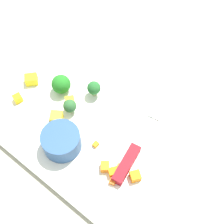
{
  "coord_description": "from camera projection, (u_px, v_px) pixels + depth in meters",
  "views": [
    {
      "loc": [
        0.19,
        -0.25,
        0.56
      ],
      "look_at": [
        0.0,
        0.0,
        0.02
      ],
      "focal_mm": 51.92,
      "sensor_mm": 36.0,
      "label": 1
    }
  ],
  "objects": [
    {
      "name": "ground_plane",
      "position": [
        112.0,
        118.0,
        0.64
      ],
      "size": [
        4.0,
        4.0,
        0.0
      ],
      "primitive_type": "plane",
      "color": "#9D9B88"
    },
    {
      "name": "cutting_board",
      "position": [
        112.0,
        116.0,
        0.64
      ],
      "size": [
        0.47,
        0.36,
        0.01
      ],
      "primitive_type": "cube",
      "color": "white",
      "rests_on": "ground_plane"
    },
    {
      "name": "prep_bowl",
      "position": [
        61.0,
        141.0,
        0.58
      ],
      "size": [
        0.07,
        0.07,
        0.04
      ],
      "primitive_type": "cylinder",
      "color": "#2D5286",
      "rests_on": "cutting_board"
    },
    {
      "name": "chef_knife",
      "position": [
        140.0,
        140.0,
        0.6
      ],
      "size": [
        0.07,
        0.29,
        0.02
      ],
      "rotation": [
        0.0,
        0.0,
        1.73
      ],
      "color": "silver",
      "rests_on": "cutting_board"
    },
    {
      "name": "carrot_dice_0",
      "position": [
        135.0,
        176.0,
        0.56
      ],
      "size": [
        0.02,
        0.02,
        0.02
      ],
      "primitive_type": "cube",
      "rotation": [
        0.0,
        0.0,
        0.95
      ],
      "color": "orange",
      "rests_on": "cutting_board"
    },
    {
      "name": "carrot_dice_1",
      "position": [
        120.0,
        168.0,
        0.57
      ],
      "size": [
        0.01,
        0.01,
        0.01
      ],
      "primitive_type": "cube",
      "rotation": [
        0.0,
        0.0,
        1.66
      ],
      "color": "orange",
      "rests_on": "cutting_board"
    },
    {
      "name": "carrot_dice_2",
      "position": [
        105.0,
        167.0,
        0.57
      ],
      "size": [
        0.02,
        0.02,
        0.01
      ],
      "primitive_type": "cube",
      "rotation": [
        0.0,
        0.0,
        0.68
      ],
      "color": "orange",
      "rests_on": "cutting_board"
    },
    {
      "name": "carrot_dice_3",
      "position": [
        114.0,
        172.0,
        0.56
      ],
      "size": [
        0.02,
        0.02,
        0.01
      ],
      "primitive_type": "cube",
      "rotation": [
        0.0,
        0.0,
        0.94
      ],
      "color": "orange",
      "rests_on": "cutting_board"
    },
    {
      "name": "carrot_dice_4",
      "position": [
        96.0,
        144.0,
        0.59
      ],
      "size": [
        0.01,
        0.01,
        0.01
      ],
      "primitive_type": "cube",
      "rotation": [
        0.0,
        0.0,
        1.57
      ],
      "color": "orange",
      "rests_on": "cutting_board"
    },
    {
      "name": "carrot_dice_5",
      "position": [
        113.0,
        181.0,
        0.56
      ],
      "size": [
        0.01,
        0.01,
        0.01
      ],
      "primitive_type": "cube",
      "rotation": [
        0.0,
        0.0,
        0.27
      ],
      "color": "orange",
      "rests_on": "cutting_board"
    },
    {
      "name": "pepper_dice_0",
      "position": [
        18.0,
        98.0,
        0.64
      ],
      "size": [
        0.02,
        0.02,
        0.02
      ],
      "primitive_type": "cube",
      "rotation": [
        0.0,
        0.0,
        1.26
      ],
      "color": "yellow",
      "rests_on": "cutting_board"
    },
    {
      "name": "pepper_dice_1",
      "position": [
        70.0,
        101.0,
        0.64
      ],
      "size": [
        0.03,
        0.03,
        0.01
      ],
      "primitive_type": "cube",
      "rotation": [
        0.0,
        0.0,
        0.89
      ],
      "color": "yellow",
      "rests_on": "cutting_board"
    },
    {
      "name": "pepper_dice_2",
      "position": [
        31.0,
        80.0,
        0.66
      ],
      "size": [
        0.03,
        0.03,
        0.02
      ],
      "primitive_type": "cube",
      "rotation": [
        0.0,
        0.0,
        2.4
      ],
      "color": "yellow",
      "rests_on": "cutting_board"
    },
    {
      "name": "pepper_dice_3",
      "position": [
        57.0,
        118.0,
        0.62
      ],
      "size": [
        0.03,
        0.03,
        0.02
      ],
      "primitive_type": "cube",
      "rotation": [
        0.0,
        0.0,
        0.59
      ],
      "color": "yellow",
      "rests_on": "cutting_board"
    },
    {
      "name": "broccoli_floret_0",
      "position": [
        70.0,
        106.0,
        0.62
      ],
      "size": [
        0.03,
        0.03,
        0.03
      ],
      "color": "#95AE6A",
      "rests_on": "cutting_board"
    },
    {
      "name": "broccoli_floret_1",
      "position": [
        61.0,
        84.0,
        0.64
      ],
      "size": [
        0.04,
        0.04,
        0.04
      ],
      "color": "#86BE66",
      "rests_on": "cutting_board"
    },
    {
      "name": "broccoli_floret_2",
      "position": [
        94.0,
        88.0,
        0.64
      ],
      "size": [
        0.03,
        0.03,
        0.04
      ],
      "color": "#8FB46A",
      "rests_on": "cutting_board"
    }
  ]
}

